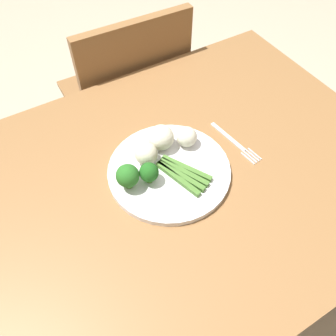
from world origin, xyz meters
name	(u,v)px	position (x,y,z in m)	size (l,w,h in m)	color
ground_plane	(171,286)	(0.00, 0.00, -0.01)	(6.00, 6.00, 0.02)	#B7A88E
dining_table	(172,205)	(0.00, 0.00, 0.61)	(1.12, 0.80, 0.73)	olive
chair	(129,101)	(-0.13, -0.54, 0.50)	(0.41, 0.41, 0.87)	olive
plate	(168,171)	(0.00, -0.02, 0.74)	(0.29, 0.29, 0.01)	white
asparagus_bundle	(182,174)	(-0.02, 0.01, 0.75)	(0.09, 0.14, 0.01)	#47752D
broccoli_back_right	(128,176)	(0.10, -0.02, 0.78)	(0.05, 0.05, 0.06)	#568E33
broccoli_left	(149,172)	(0.06, -0.01, 0.78)	(0.04, 0.04, 0.05)	#4C7F2B
cauliflower_front_left	(161,137)	(-0.02, -0.09, 0.78)	(0.06, 0.06, 0.06)	silver
cauliflower_near_center	(187,137)	(-0.08, -0.06, 0.77)	(0.05, 0.05, 0.05)	silver
cauliflower_outer_edge	(146,154)	(0.03, -0.06, 0.77)	(0.05, 0.05, 0.05)	beige
fork	(235,143)	(-0.19, -0.01, 0.73)	(0.04, 0.17, 0.00)	silver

